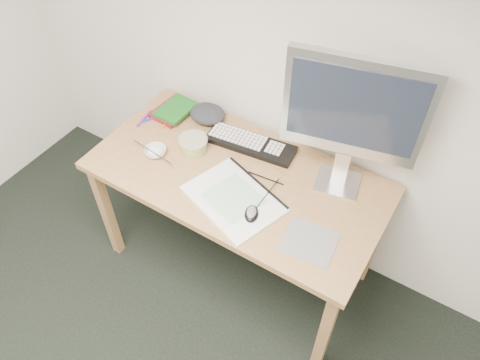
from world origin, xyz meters
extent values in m
plane|color=silver|center=(0.00, 1.80, 1.30)|extent=(3.60, 0.00, 3.60)
cube|color=#AD824F|center=(-0.77, 1.13, 0.36)|extent=(0.05, 0.05, 0.71)
cube|color=#AD824F|center=(0.53, 1.13, 0.36)|extent=(0.05, 0.05, 0.71)
cube|color=#AD824F|center=(-0.77, 1.73, 0.36)|extent=(0.05, 0.05, 0.71)
cube|color=#AD824F|center=(0.53, 1.73, 0.36)|extent=(0.05, 0.05, 0.71)
cube|color=#AD824F|center=(-0.12, 1.43, 0.73)|extent=(1.40, 0.70, 0.03)
cube|color=slate|center=(0.34, 1.27, 0.75)|extent=(0.23, 0.22, 0.00)
cube|color=silver|center=(-0.05, 1.30, 0.76)|extent=(0.49, 0.42, 0.01)
cube|color=black|center=(-0.17, 1.63, 0.76)|extent=(0.46, 0.19, 0.03)
cube|color=silver|center=(0.30, 1.64, 0.75)|extent=(0.23, 0.22, 0.01)
cube|color=silver|center=(0.30, 1.64, 0.85)|extent=(0.07, 0.04, 0.19)
cube|color=silver|center=(0.30, 1.64, 1.18)|extent=(0.57, 0.16, 0.46)
cube|color=black|center=(0.30, 1.64, 1.20)|extent=(0.51, 0.12, 0.36)
ellipsoid|color=black|center=(0.06, 1.26, 0.78)|extent=(0.09, 0.11, 0.03)
imported|color=white|center=(-0.53, 1.34, 0.77)|extent=(0.13, 0.13, 0.03)
cylinder|color=#B2B3B5|center=(-0.53, 1.31, 0.79)|extent=(0.26, 0.05, 0.02)
cylinder|color=#D0D049|center=(-0.39, 1.46, 0.79)|extent=(0.17, 0.17, 0.07)
cube|color=maroon|center=(-0.65, 1.64, 0.76)|extent=(0.18, 0.23, 0.02)
cube|color=#18621C|center=(-0.63, 1.64, 0.78)|extent=(0.16, 0.21, 0.02)
ellipsoid|color=#222429|center=(-0.47, 1.69, 0.78)|extent=(0.16, 0.14, 0.07)
cylinder|color=pink|center=(-0.13, 1.44, 0.75)|extent=(0.16, 0.01, 0.01)
cylinder|color=tan|center=(-0.13, 1.44, 0.75)|extent=(0.19, 0.07, 0.01)
cylinder|color=black|center=(0.00, 1.48, 0.75)|extent=(0.18, 0.02, 0.01)
cylinder|color=#212AB5|center=(-0.71, 1.54, 0.76)|extent=(0.07, 0.11, 0.01)
cylinder|color=orange|center=(-0.63, 1.56, 0.76)|extent=(0.02, 0.12, 0.01)
cylinder|color=#70278F|center=(-0.75, 1.51, 0.76)|extent=(0.03, 0.14, 0.01)
camera|label=1|loc=(0.68, 0.17, 2.36)|focal=35.00mm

